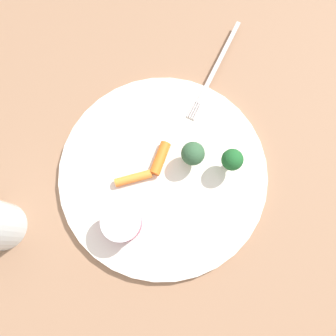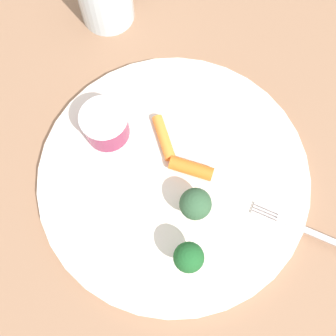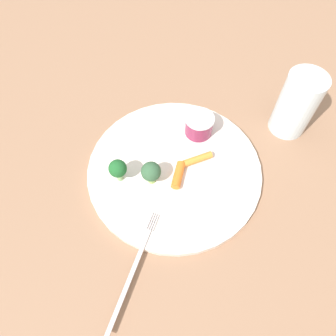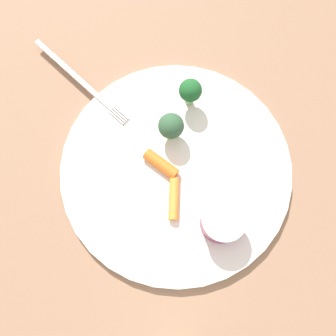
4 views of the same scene
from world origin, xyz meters
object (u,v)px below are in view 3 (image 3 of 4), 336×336
(broccoli_floret_1, at_px, (118,169))
(carrot_stick_0, at_px, (178,175))
(sauce_cup, at_px, (199,125))
(broccoli_floret_0, at_px, (151,172))
(carrot_stick_1, at_px, (198,159))
(plate, at_px, (174,170))
(drinking_glass, at_px, (297,104))
(fork, at_px, (134,267))

(broccoli_floret_1, xyz_separation_m, carrot_stick_0, (-0.10, 0.00, -0.02))
(sauce_cup, bearing_deg, broccoli_floret_0, 48.95)
(broccoli_floret_0, bearing_deg, carrot_stick_0, -174.46)
(broccoli_floret_0, xyz_separation_m, carrot_stick_0, (-0.05, -0.00, -0.02))
(carrot_stick_1, bearing_deg, plate, 17.71)
(drinking_glass, bearing_deg, sauce_cup, 5.58)
(fork, relative_size, drinking_glass, 1.42)
(broccoli_floret_1, height_order, carrot_stick_1, broccoli_floret_1)
(drinking_glass, bearing_deg, carrot_stick_1, 24.35)
(plate, distance_m, broccoli_floret_1, 0.10)
(carrot_stick_1, bearing_deg, carrot_stick_0, 41.86)
(sauce_cup, bearing_deg, carrot_stick_1, 84.04)
(plate, relative_size, broccoli_floret_1, 6.29)
(plate, xyz_separation_m, fork, (0.07, 0.17, 0.01))
(broccoli_floret_1, bearing_deg, plate, -169.27)
(broccoli_floret_0, height_order, carrot_stick_1, broccoli_floret_0)
(carrot_stick_1, distance_m, fork, 0.21)
(drinking_glass, bearing_deg, fork, 42.48)
(broccoli_floret_1, bearing_deg, carrot_stick_0, 179.40)
(broccoli_floret_1, relative_size, carrot_stick_1, 0.91)
(broccoli_floret_0, distance_m, drinking_glass, 0.29)
(sauce_cup, bearing_deg, drinking_glass, -174.42)
(carrot_stick_0, bearing_deg, drinking_glass, -152.26)
(fork, bearing_deg, plate, -111.50)
(broccoli_floret_0, bearing_deg, carrot_stick_1, -155.85)
(carrot_stick_1, bearing_deg, broccoli_floret_0, 24.15)
(carrot_stick_1, bearing_deg, drinking_glass, -155.65)
(carrot_stick_1, bearing_deg, sauce_cup, -95.96)
(fork, bearing_deg, broccoli_floret_0, -100.37)
(fork, bearing_deg, carrot_stick_1, -120.64)
(plate, xyz_separation_m, broccoli_floret_0, (0.04, 0.02, 0.03))
(broccoli_floret_1, bearing_deg, drinking_glass, -160.36)
(sauce_cup, relative_size, broccoli_floret_0, 1.14)
(broccoli_floret_1, height_order, drinking_glass, drinking_glass)
(sauce_cup, distance_m, carrot_stick_1, 0.07)
(broccoli_floret_1, distance_m, carrot_stick_0, 0.10)
(broccoli_floret_0, distance_m, broccoli_floret_1, 0.05)
(fork, height_order, drinking_glass, drinking_glass)
(broccoli_floret_0, relative_size, drinking_glass, 0.37)
(broccoli_floret_1, distance_m, fork, 0.16)
(broccoli_floret_0, bearing_deg, plate, -149.79)
(broccoli_floret_0, relative_size, carrot_stick_1, 0.87)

